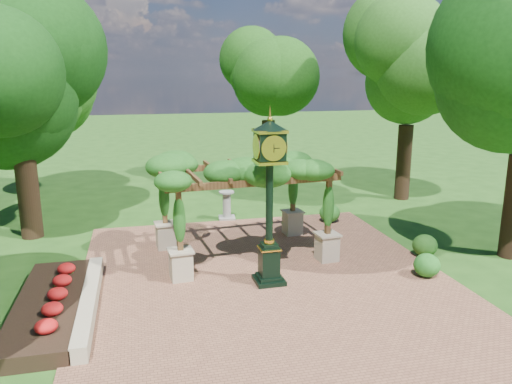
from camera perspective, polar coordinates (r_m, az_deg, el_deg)
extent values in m
plane|color=#1E4714|center=(12.90, 2.61, -12.10)|extent=(120.00, 120.00, 0.00)
cube|color=brown|center=(13.77, 1.46, -10.29)|extent=(10.00, 12.00, 0.04)
cube|color=#C6B793|center=(12.93, -18.50, -11.80)|extent=(0.35, 5.00, 0.40)
cube|color=red|center=(13.06, -22.51, -11.98)|extent=(1.50, 5.00, 0.36)
cube|color=black|center=(13.72, 1.48, -10.03)|extent=(0.80, 0.80, 0.12)
cube|color=black|center=(13.52, 1.50, -7.98)|extent=(0.50, 0.50, 0.88)
cube|color=gold|center=(13.38, 1.51, -6.42)|extent=(0.56, 0.56, 0.04)
cylinder|color=black|center=(13.00, 1.54, -1.16)|extent=(0.20, 0.20, 2.24)
cube|color=black|center=(12.71, 1.58, 5.24)|extent=(0.70, 0.70, 0.68)
cylinder|color=beige|center=(12.38, 2.04, 5.02)|extent=(0.59, 0.05, 0.59)
cone|color=black|center=(12.65, 1.60, 7.65)|extent=(0.90, 0.90, 0.24)
sphere|color=gold|center=(12.64, 1.60, 8.31)|extent=(0.14, 0.14, 0.14)
cube|color=tan|center=(13.95, -8.57, -8.26)|extent=(0.63, 0.63, 0.80)
cube|color=brown|center=(13.53, -8.76, -3.28)|extent=(0.16, 0.16, 1.64)
cube|color=tan|center=(15.29, 8.11, -6.28)|extent=(0.63, 0.63, 0.80)
cube|color=brown|center=(14.91, 8.27, -1.69)|extent=(0.16, 0.16, 1.64)
cube|color=tan|center=(16.42, -10.27, -4.96)|extent=(0.63, 0.63, 0.80)
cube|color=brown|center=(16.07, -10.46, -0.67)|extent=(0.16, 0.16, 1.64)
cube|color=tan|center=(17.57, 4.19, -3.54)|extent=(0.63, 0.63, 0.80)
cube|color=brown|center=(17.25, 4.26, 0.48)|extent=(0.16, 0.16, 1.64)
cube|color=brown|center=(13.85, 0.18, 1.08)|extent=(5.14, 0.62, 0.20)
cube|color=brown|center=(16.34, -2.87, 2.97)|extent=(5.14, 0.62, 0.20)
ellipsoid|color=#1C5016|center=(15.04, -1.48, 3.00)|extent=(5.43, 3.68, 0.89)
cube|color=gray|center=(19.50, -3.34, -2.99)|extent=(0.68, 0.68, 0.11)
cylinder|color=gray|center=(19.36, -3.37, -1.54)|extent=(0.35, 0.35, 1.02)
cylinder|color=gray|center=(19.23, -3.39, -0.01)|extent=(0.65, 0.65, 0.06)
ellipsoid|color=#1E5F1B|center=(14.76, 18.95, -7.92)|extent=(0.74, 0.74, 0.66)
ellipsoid|color=#1D4814|center=(16.33, 18.74, -5.80)|extent=(0.88, 0.88, 0.68)
ellipsoid|color=#26681E|center=(19.15, 8.42, -2.38)|extent=(0.86, 0.86, 0.70)
cylinder|color=#301F13|center=(18.70, -24.58, 0.01)|extent=(0.72, 0.72, 3.22)
ellipsoid|color=#0F350D|center=(18.28, -25.88, 12.79)|extent=(4.53, 4.53, 5.09)
cylinder|color=black|center=(24.74, -24.70, 3.07)|extent=(0.71, 0.71, 3.27)
ellipsoid|color=#285B1A|center=(24.42, -25.69, 12.82)|extent=(4.29, 4.29, 5.16)
cylinder|color=#322014|center=(26.52, 1.41, 4.80)|extent=(0.69, 0.69, 3.16)
ellipsoid|color=#184110|center=(26.22, 1.46, 13.63)|extent=(3.80, 3.80, 4.99)
cylinder|color=black|center=(23.29, 16.52, 3.26)|extent=(0.65, 0.65, 3.34)
ellipsoid|color=#255518|center=(22.97, 17.25, 13.89)|extent=(4.62, 4.62, 5.27)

